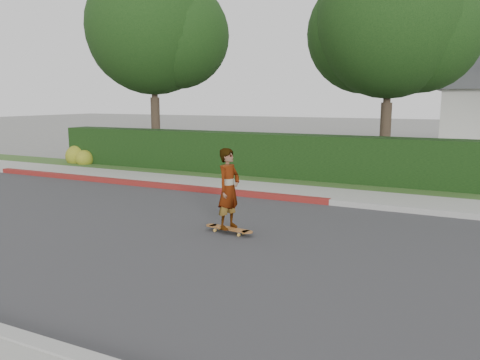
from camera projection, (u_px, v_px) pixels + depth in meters
The scene contains 13 objects.
ground at pixel (217, 244), 8.57m from camera, with size 120.00×120.00×0.00m, color slate.
road at pixel (217, 244), 8.57m from camera, with size 60.00×8.00×0.01m, color #2D2D30.
curb_near at pixel (29, 345), 4.93m from camera, with size 60.00×0.20×0.15m, color #9E9E99.
curb_far at pixel (292, 198), 12.19m from camera, with size 60.00×0.20×0.15m, color #9E9E99.
curb_red_section at pixel (138, 183), 14.35m from camera, with size 12.00×0.21×0.15m, color maroon.
sidewalk_far at pixel (303, 193), 12.99m from camera, with size 60.00×1.60×0.12m, color gray.
planting_strip at pixel (320, 184), 14.41m from camera, with size 60.00×1.60×0.10m, color #2D4C1E.
hedge at pixel (241, 154), 16.12m from camera, with size 15.00×1.00×1.50m, color black.
flowering_shrub at pixel (79, 157), 18.80m from camera, with size 1.40×1.00×0.90m.
tree_left at pixel (155, 32), 18.61m from camera, with size 5.99×5.21×8.00m.
tree_center at pixel (391, 28), 15.23m from camera, with size 5.66×4.84×7.44m.
skateboard at pixel (229, 229), 9.26m from camera, with size 1.10×0.36×0.10m.
skateboarder at pixel (229, 189), 9.12m from camera, with size 0.58×0.38×1.59m, color white.
Camera 1 is at (4.00, -7.22, 2.63)m, focal length 35.00 mm.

